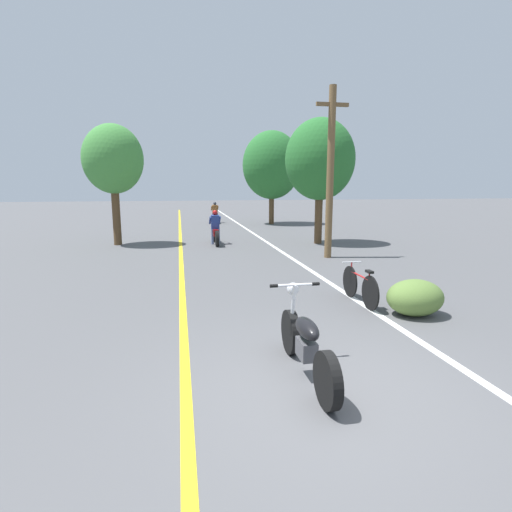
{
  "coord_description": "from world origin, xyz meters",
  "views": [
    {
      "loc": [
        -1.7,
        -4.24,
        2.48
      ],
      "look_at": [
        -0.04,
        4.42,
        0.9
      ],
      "focal_mm": 28.0,
      "sensor_mm": 36.0,
      "label": 1
    }
  ],
  "objects": [
    {
      "name": "utility_pole",
      "position": [
        3.29,
        8.63,
        2.91
      ],
      "size": [
        1.1,
        0.24,
        5.64
      ],
      "color": "brown",
      "rests_on": "ground"
    },
    {
      "name": "ground_plane",
      "position": [
        0.0,
        0.0,
        0.0
      ],
      "size": [
        120.0,
        120.0,
        0.0
      ],
      "primitive_type": "plane",
      "color": "#515154"
    },
    {
      "name": "roadside_tree_right_far",
      "position": [
        4.08,
        20.69,
        3.68
      ],
      "size": [
        3.67,
        3.3,
        5.8
      ],
      "color": "#513A23",
      "rests_on": "ground"
    },
    {
      "name": "lane_stripe_center",
      "position": [
        -1.7,
        12.42,
        0.0
      ],
      "size": [
        0.14,
        48.0,
        0.01
      ],
      "primitive_type": "cube",
      "color": "yellow",
      "rests_on": "ground"
    },
    {
      "name": "lane_stripe_edge",
      "position": [
        2.02,
        12.42,
        0.0
      ],
      "size": [
        0.14,
        48.0,
        0.01
      ],
      "primitive_type": "cube",
      "color": "white",
      "rests_on": "ground"
    },
    {
      "name": "roadside_tree_right_near",
      "position": [
        4.1,
        11.91,
        3.49
      ],
      "size": [
        2.92,
        2.63,
        5.19
      ],
      "color": "#513A23",
      "rests_on": "ground"
    },
    {
      "name": "roadside_tree_left",
      "position": [
        -4.27,
        13.09,
        3.46
      ],
      "size": [
        2.41,
        2.17,
        4.89
      ],
      "color": "#513A23",
      "rests_on": "ground"
    },
    {
      "name": "bicycle_parked",
      "position": [
        1.99,
        3.37,
        0.38
      ],
      "size": [
        0.44,
        1.68,
        0.82
      ],
      "color": "black",
      "rests_on": "ground"
    },
    {
      "name": "motorcycle_rider_far",
      "position": [
        0.6,
        22.12,
        0.52
      ],
      "size": [
        0.5,
        2.03,
        1.37
      ],
      "color": "black",
      "rests_on": "ground"
    },
    {
      "name": "motorcycle_foreground",
      "position": [
        -0.14,
        0.46,
        0.44
      ],
      "size": [
        0.72,
        2.17,
        1.12
      ],
      "color": "black",
      "rests_on": "ground"
    },
    {
      "name": "roadside_bush",
      "position": [
        2.68,
        2.42,
        0.35
      ],
      "size": [
        1.1,
        0.88,
        0.7
      ],
      "color": "#5B7A38",
      "rests_on": "ground"
    },
    {
      "name": "motorcycle_rider_lead",
      "position": [
        -0.24,
        12.52,
        0.54
      ],
      "size": [
        0.5,
        2.11,
        1.44
      ],
      "color": "black",
      "rests_on": "ground"
    }
  ]
}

